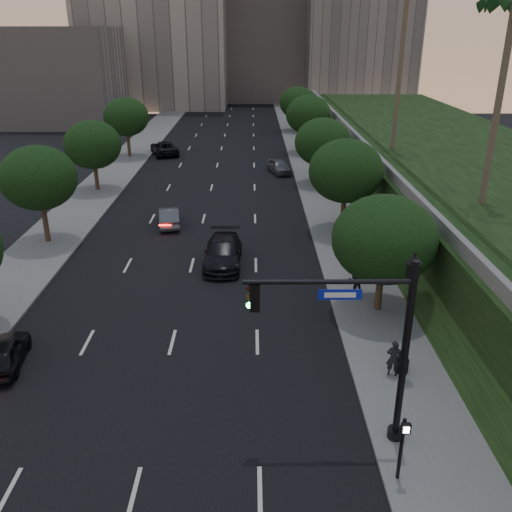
{
  "coord_description": "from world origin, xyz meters",
  "views": [
    {
      "loc": [
        3.78,
        -16.93,
        13.6
      ],
      "look_at": [
        3.96,
        6.92,
        3.6
      ],
      "focal_mm": 38.0,
      "sensor_mm": 36.0,
      "label": 1
    }
  ],
  "objects_px": {
    "pedestrian_b": "(356,280)",
    "sedan_far_right": "(279,166)",
    "pedestrian_a": "(393,358)",
    "sedan_near_right": "(223,252)",
    "traffic_signal_mast": "(372,353)",
    "sedan_mid_left": "(169,217)",
    "sedan_near_left": "(4,353)",
    "street_lamp": "(407,320)",
    "pedestrian_c": "(356,266)",
    "sedan_far_left": "(164,148)"
  },
  "relations": [
    {
      "from": "street_lamp",
      "to": "pedestrian_a",
      "type": "bearing_deg",
      "value": -148.12
    },
    {
      "from": "street_lamp",
      "to": "sedan_near_right",
      "type": "relative_size",
      "value": 1.01
    },
    {
      "from": "pedestrian_b",
      "to": "sedan_near_right",
      "type": "bearing_deg",
      "value": -39.56
    },
    {
      "from": "traffic_signal_mast",
      "to": "pedestrian_b",
      "type": "bearing_deg",
      "value": 81.68
    },
    {
      "from": "sedan_mid_left",
      "to": "pedestrian_c",
      "type": "relative_size",
      "value": 2.65
    },
    {
      "from": "street_lamp",
      "to": "pedestrian_b",
      "type": "height_order",
      "value": "street_lamp"
    },
    {
      "from": "sedan_near_left",
      "to": "sedan_near_right",
      "type": "relative_size",
      "value": 0.69
    },
    {
      "from": "pedestrian_b",
      "to": "traffic_signal_mast",
      "type": "bearing_deg",
      "value": 72.43
    },
    {
      "from": "street_lamp",
      "to": "pedestrian_a",
      "type": "xyz_separation_m",
      "value": [
        -0.46,
        -0.29,
        -1.67
      ]
    },
    {
      "from": "sedan_far_right",
      "to": "pedestrian_b",
      "type": "relative_size",
      "value": 2.59
    },
    {
      "from": "traffic_signal_mast",
      "to": "sedan_near_left",
      "type": "bearing_deg",
      "value": 162.04
    },
    {
      "from": "sedan_mid_left",
      "to": "sedan_near_left",
      "type": "bearing_deg",
      "value": 66.94
    },
    {
      "from": "street_lamp",
      "to": "sedan_far_right",
      "type": "height_order",
      "value": "street_lamp"
    },
    {
      "from": "pedestrian_c",
      "to": "traffic_signal_mast",
      "type": "bearing_deg",
      "value": 91.16
    },
    {
      "from": "pedestrian_a",
      "to": "traffic_signal_mast",
      "type": "bearing_deg",
      "value": 74.78
    },
    {
      "from": "pedestrian_a",
      "to": "pedestrian_b",
      "type": "xyz_separation_m",
      "value": [
        -0.21,
        7.67,
        -0.0
      ]
    },
    {
      "from": "pedestrian_b",
      "to": "street_lamp",
      "type": "bearing_deg",
      "value": 85.97
    },
    {
      "from": "sedan_near_left",
      "to": "pedestrian_a",
      "type": "height_order",
      "value": "pedestrian_a"
    },
    {
      "from": "pedestrian_c",
      "to": "street_lamp",
      "type": "bearing_deg",
      "value": 101.68
    },
    {
      "from": "sedan_near_left",
      "to": "sedan_mid_left",
      "type": "bearing_deg",
      "value": -112.24
    },
    {
      "from": "sedan_far_left",
      "to": "sedan_near_right",
      "type": "height_order",
      "value": "sedan_near_right"
    },
    {
      "from": "street_lamp",
      "to": "pedestrian_c",
      "type": "relative_size",
      "value": 3.6
    },
    {
      "from": "sedan_near_right",
      "to": "pedestrian_c",
      "type": "distance_m",
      "value": 8.24
    },
    {
      "from": "sedan_far_left",
      "to": "pedestrian_c",
      "type": "xyz_separation_m",
      "value": [
        16.34,
        -34.74,
        0.14
      ]
    },
    {
      "from": "traffic_signal_mast",
      "to": "sedan_mid_left",
      "type": "xyz_separation_m",
      "value": [
        -10.2,
        23.17,
        -2.99
      ]
    },
    {
      "from": "sedan_mid_left",
      "to": "sedan_far_right",
      "type": "bearing_deg",
      "value": -128.46
    },
    {
      "from": "pedestrian_b",
      "to": "sedan_mid_left",
      "type": "bearing_deg",
      "value": -53.88
    },
    {
      "from": "sedan_mid_left",
      "to": "sedan_far_right",
      "type": "distance_m",
      "value": 18.32
    },
    {
      "from": "sedan_near_left",
      "to": "sedan_far_right",
      "type": "relative_size",
      "value": 0.91
    },
    {
      "from": "sedan_far_right",
      "to": "pedestrian_a",
      "type": "relative_size",
      "value": 2.58
    },
    {
      "from": "street_lamp",
      "to": "sedan_far_left",
      "type": "height_order",
      "value": "street_lamp"
    },
    {
      "from": "sedan_far_right",
      "to": "pedestrian_a",
      "type": "height_order",
      "value": "pedestrian_a"
    },
    {
      "from": "sedan_mid_left",
      "to": "sedan_far_right",
      "type": "relative_size",
      "value": 0.98
    },
    {
      "from": "sedan_near_left",
      "to": "pedestrian_b",
      "type": "relative_size",
      "value": 2.36
    },
    {
      "from": "sedan_near_right",
      "to": "sedan_far_right",
      "type": "relative_size",
      "value": 1.31
    },
    {
      "from": "traffic_signal_mast",
      "to": "sedan_mid_left",
      "type": "relative_size",
      "value": 1.69
    },
    {
      "from": "pedestrian_b",
      "to": "pedestrian_a",
      "type": "bearing_deg",
      "value": 82.34
    },
    {
      "from": "traffic_signal_mast",
      "to": "sedan_far_right",
      "type": "height_order",
      "value": "traffic_signal_mast"
    },
    {
      "from": "sedan_near_right",
      "to": "pedestrian_c",
      "type": "bearing_deg",
      "value": -16.38
    },
    {
      "from": "pedestrian_b",
      "to": "pedestrian_c",
      "type": "xyz_separation_m",
      "value": [
        0.38,
        1.94,
        -0.03
      ]
    },
    {
      "from": "traffic_signal_mast",
      "to": "sedan_far_left",
      "type": "relative_size",
      "value": 1.23
    },
    {
      "from": "pedestrian_b",
      "to": "sedan_far_right",
      "type": "bearing_deg",
      "value": -93.27
    },
    {
      "from": "traffic_signal_mast",
      "to": "pedestrian_b",
      "type": "height_order",
      "value": "traffic_signal_mast"
    },
    {
      "from": "street_lamp",
      "to": "traffic_signal_mast",
      "type": "bearing_deg",
      "value": -120.03
    },
    {
      "from": "sedan_near_right",
      "to": "pedestrian_b",
      "type": "height_order",
      "value": "pedestrian_b"
    },
    {
      "from": "street_lamp",
      "to": "sedan_mid_left",
      "type": "relative_size",
      "value": 1.36
    },
    {
      "from": "sedan_mid_left",
      "to": "pedestrian_b",
      "type": "height_order",
      "value": "pedestrian_b"
    },
    {
      "from": "street_lamp",
      "to": "sedan_far_right",
      "type": "xyz_separation_m",
      "value": [
        -3.57,
        35.08,
        -1.91
      ]
    },
    {
      "from": "sedan_far_right",
      "to": "sedan_far_left",
      "type": "bearing_deg",
      "value": 129.06
    },
    {
      "from": "sedan_near_left",
      "to": "sedan_far_left",
      "type": "xyz_separation_m",
      "value": [
        0.49,
        43.34,
        0.13
      ]
    }
  ]
}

